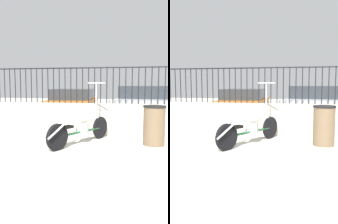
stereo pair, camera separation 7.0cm
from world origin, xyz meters
TOP-DOWN VIEW (x-y plane):
  - ground_plane at (0.00, 0.00)m, footprint 40.00×40.00m
  - low_wall at (0.00, 2.23)m, footprint 9.49×0.18m
  - fence_railing at (-0.00, 2.23)m, footprint 9.49×0.04m
  - motorcycle_green at (-1.62, 1.00)m, footprint 1.12×1.97m
  - trash_bin at (0.11, 1.29)m, footprint 0.51×0.51m
  - car_orange at (-2.83, 5.39)m, footprint 2.05×4.48m
  - car_silver at (0.08, 4.82)m, footprint 2.37×4.78m

SIDE VIEW (x-z plane):
  - ground_plane at x=0.00m, z-range 0.00..0.00m
  - motorcycle_green at x=-1.62m, z-range -0.34..1.12m
  - low_wall at x=0.00m, z-range 0.00..0.88m
  - trash_bin at x=0.11m, z-range 0.00..0.92m
  - car_orange at x=-2.83m, z-range 0.02..1.25m
  - car_silver at x=0.08m, z-range 0.02..1.37m
  - fence_railing at x=0.00m, z-range 1.01..2.01m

